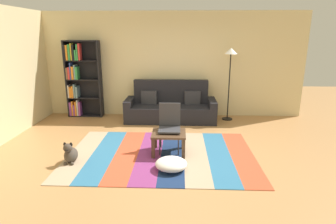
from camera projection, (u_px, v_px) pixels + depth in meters
ground_plane at (169, 152)px, 5.33m from camera, size 14.00×14.00×0.00m
back_wall at (173, 65)px, 7.42m from camera, size 6.80×0.10×2.70m
left_wall at (6, 74)px, 5.82m from camera, size 0.10×5.50×2.70m
rug at (161, 154)px, 5.18m from camera, size 3.38×2.33×0.01m
couch at (171, 107)px, 7.19m from camera, size 2.26×0.80×1.00m
bookshelf at (79, 79)px, 7.38m from camera, size 0.90×0.28×1.98m
coffee_table at (169, 137)px, 5.17m from camera, size 0.62×0.55×0.39m
pouf at (171, 164)px, 4.59m from camera, size 0.52×0.50×0.19m
dog at (70, 154)px, 4.84m from camera, size 0.22×0.35×0.40m
standing_lamp at (231, 60)px, 6.92m from camera, size 0.32×0.32×1.81m
tv_remote at (167, 132)px, 5.18m from camera, size 0.12×0.15×0.02m
folding_chair at (170, 123)px, 5.27m from camera, size 0.40×0.40×0.90m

